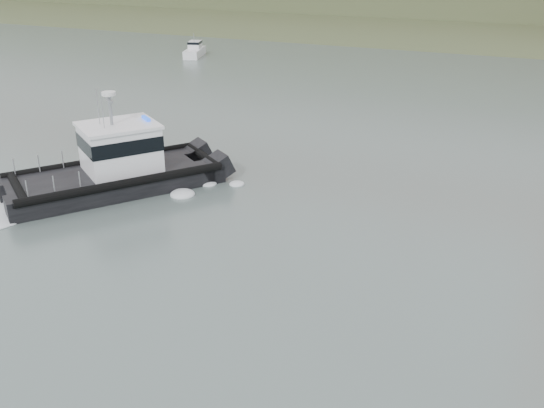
{
  "coord_description": "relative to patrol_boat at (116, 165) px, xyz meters",
  "views": [
    {
      "loc": [
        11.79,
        -14.69,
        13.46
      ],
      "look_at": [
        1.06,
        8.82,
        2.4
      ],
      "focal_mm": 40.0,
      "sensor_mm": 36.0,
      "label": 1
    }
  ],
  "objects": [
    {
      "name": "motorboat",
      "position": [
        -20.39,
        42.51,
        -0.76
      ],
      "size": [
        3.49,
        5.83,
        3.04
      ],
      "rotation": [
        0.0,
        0.0,
        0.32
      ],
      "color": "white",
      "rests_on": "ground"
    },
    {
      "name": "patrol_boat",
      "position": [
        0.0,
        0.0,
        0.0
      ],
      "size": [
        10.94,
        12.85,
        6.08
      ],
      "rotation": [
        0.0,
        0.0,
        -0.62
      ],
      "color": "black",
      "rests_on": "ground"
    },
    {
      "name": "ground",
      "position": [
        10.65,
        -12.2,
        -1.52
      ],
      "size": [
        400.0,
        400.0,
        0.0
      ],
      "primitive_type": "plane",
      "color": "#4D5B56",
      "rests_on": "ground"
    }
  ]
}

